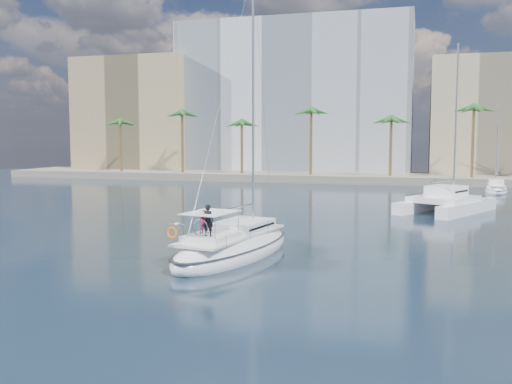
% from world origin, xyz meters
% --- Properties ---
extents(ground, '(160.00, 160.00, 0.00)m').
position_xyz_m(ground, '(0.00, 0.00, 0.00)').
color(ground, black).
rests_on(ground, ground).
extents(quay, '(120.00, 14.00, 1.20)m').
position_xyz_m(quay, '(0.00, 61.00, 0.60)').
color(quay, gray).
rests_on(quay, ground).
extents(building_modern, '(42.00, 16.00, 28.00)m').
position_xyz_m(building_modern, '(-12.00, 73.00, 14.00)').
color(building_modern, white).
rests_on(building_modern, ground).
extents(building_tan_left, '(22.00, 14.00, 22.00)m').
position_xyz_m(building_tan_left, '(-42.00, 69.00, 11.00)').
color(building_tan_left, tan).
rests_on(building_tan_left, ground).
extents(building_beige, '(20.00, 14.00, 20.00)m').
position_xyz_m(building_beige, '(22.00, 70.00, 10.00)').
color(building_beige, beige).
rests_on(building_beige, ground).
extents(palm_left, '(3.60, 3.60, 12.30)m').
position_xyz_m(palm_left, '(-34.00, 57.00, 10.28)').
color(palm_left, brown).
rests_on(palm_left, ground).
extents(palm_centre, '(3.60, 3.60, 12.30)m').
position_xyz_m(palm_centre, '(0.00, 57.00, 10.28)').
color(palm_centre, brown).
rests_on(palm_centre, ground).
extents(main_sloop, '(6.00, 12.71, 18.12)m').
position_xyz_m(main_sloop, '(-0.08, -0.38, 0.55)').
color(main_sloop, white).
rests_on(main_sloop, ground).
extents(catamaran, '(9.70, 12.05, 15.87)m').
position_xyz_m(catamaran, '(12.81, 24.32, 1.11)').
color(catamaran, white).
rests_on(catamaran, ground).
extents(seagull, '(1.21, 0.52, 0.22)m').
position_xyz_m(seagull, '(-6.30, 5.44, 0.82)').
color(seagull, silver).
rests_on(seagull, ground).
extents(moored_yacht_a, '(3.37, 9.52, 11.90)m').
position_xyz_m(moored_yacht_a, '(20.00, 47.00, 0.00)').
color(moored_yacht_a, white).
rests_on(moored_yacht_a, ground).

